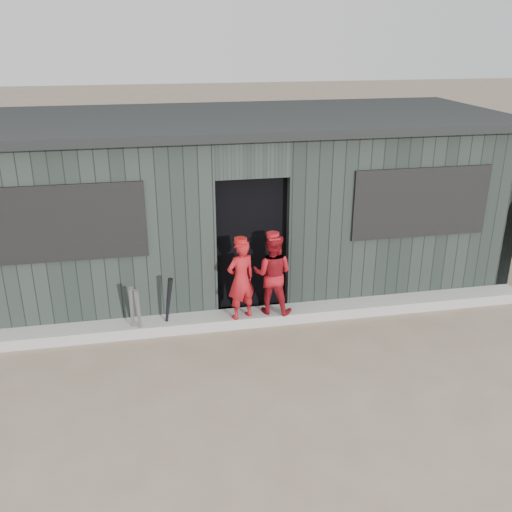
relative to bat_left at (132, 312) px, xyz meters
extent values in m
plane|color=#766551|center=(1.67, -1.67, -0.39)|extent=(80.00, 80.00, 0.00)
cube|color=#9E9E99|center=(1.67, 0.15, -0.32)|extent=(8.00, 0.36, 0.15)
cone|color=gray|center=(0.00, 0.00, 0.00)|extent=(0.10, 0.26, 0.79)
cone|color=gray|center=(0.08, -0.04, -0.01)|extent=(0.09, 0.24, 0.76)
cone|color=black|center=(0.47, 0.06, 0.03)|extent=(0.19, 0.28, 0.84)
imported|color=#A9141B|center=(1.45, 0.05, 0.32)|extent=(0.48, 0.40, 1.12)
imported|color=maroon|center=(1.90, 0.14, 0.33)|extent=(0.68, 0.61, 1.14)
imported|color=#A9A9A9|center=(1.85, 0.77, 0.24)|extent=(0.69, 0.52, 1.27)
cube|color=black|center=(1.67, 1.83, 0.81)|extent=(7.60, 2.70, 2.20)
cube|color=#28302D|center=(-0.58, 0.43, 0.86)|extent=(3.50, 0.20, 2.50)
cube|color=#252D29|center=(3.92, 0.43, 0.86)|extent=(3.50, 0.20, 2.50)
cube|color=#2B332F|center=(1.67, 0.43, 1.86)|extent=(1.00, 0.20, 0.50)
cube|color=#282F2D|center=(5.57, 1.83, 0.86)|extent=(0.20, 3.00, 2.50)
cube|color=#2C3431|center=(1.67, 3.23, 0.86)|extent=(8.00, 0.20, 2.50)
cube|color=black|center=(1.67, 1.83, 2.17)|extent=(8.30, 3.30, 0.12)
cube|color=black|center=(-0.73, 0.31, 1.16)|extent=(2.00, 0.04, 1.00)
cube|color=black|center=(4.07, 0.31, 1.16)|extent=(2.00, 0.04, 1.00)
cube|color=black|center=(1.48, 0.82, 0.96)|extent=(0.24, 0.24, 0.97)
cube|color=black|center=(1.62, 0.88, 0.91)|extent=(0.24, 0.21, 0.91)
camera|label=1|loc=(0.31, -6.79, 3.42)|focal=40.00mm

